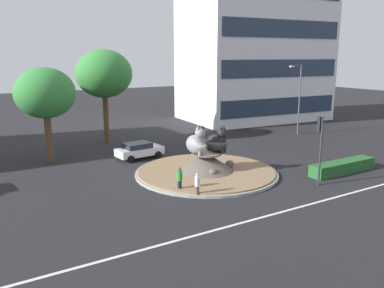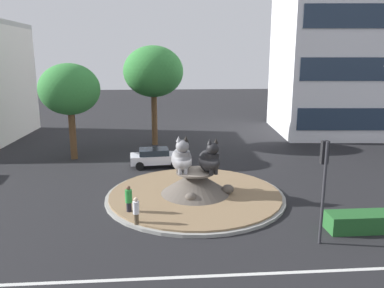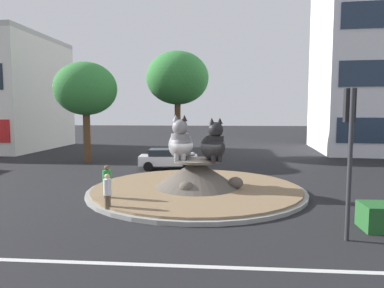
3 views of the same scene
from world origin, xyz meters
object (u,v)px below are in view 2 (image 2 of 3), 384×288
at_px(cat_statue_grey, 182,158).
at_px(traffic_light_mast, 324,173).
at_px(broadleaf_tree_behind_island, 153,72).
at_px(second_tree_near_tower, 70,90).
at_px(pedestrian_green_shirt, 129,200).
at_px(cat_statue_black, 210,159).
at_px(pedestrian_white_shirt, 136,212).
at_px(sedan_on_far_lane, 156,157).

relative_size(cat_statue_grey, traffic_light_mast, 0.48).
xyz_separation_m(broadleaf_tree_behind_island, second_tree_near_tower, (-6.69, -4.84, -1.22)).
bearing_deg(pedestrian_green_shirt, cat_statue_black, -165.01).
height_order(broadleaf_tree_behind_island, pedestrian_white_shirt, broadleaf_tree_behind_island).
height_order(cat_statue_black, second_tree_near_tower, second_tree_near_tower).
bearing_deg(broadleaf_tree_behind_island, pedestrian_white_shirt, -91.75).
bearing_deg(pedestrian_green_shirt, broadleaf_tree_behind_island, -105.14).
xyz_separation_m(cat_statue_black, second_tree_near_tower, (-10.27, 9.98, 3.36)).
height_order(cat_statue_grey, second_tree_near_tower, second_tree_near_tower).
bearing_deg(cat_statue_grey, second_tree_near_tower, -141.20).
distance_m(cat_statue_grey, pedestrian_white_shirt, 5.03).
bearing_deg(cat_statue_black, pedestrian_white_shirt, -65.16).
bearing_deg(broadleaf_tree_behind_island, cat_statue_grey, -82.44).
xyz_separation_m(cat_statue_grey, sedan_on_far_lane, (-1.70, 6.83, -1.72)).
bearing_deg(sedan_on_far_lane, pedestrian_white_shirt, -99.09).
height_order(cat_statue_grey, cat_statue_black, cat_statue_grey).
height_order(cat_statue_black, sedan_on_far_lane, cat_statue_black).
relative_size(second_tree_near_tower, pedestrian_green_shirt, 4.61).
bearing_deg(second_tree_near_tower, broadleaf_tree_behind_island, 35.84).
bearing_deg(sedan_on_far_lane, traffic_light_mast, -64.43).
bearing_deg(broadleaf_tree_behind_island, cat_statue_black, -76.42).
bearing_deg(sedan_on_far_lane, broadleaf_tree_behind_island, 86.79).
relative_size(traffic_light_mast, second_tree_near_tower, 0.60).
distance_m(cat_statue_grey, sedan_on_far_lane, 7.25).
relative_size(pedestrian_green_shirt, sedan_on_far_lane, 0.41).
bearing_deg(traffic_light_mast, cat_statue_black, 36.49).
distance_m(cat_statue_grey, pedestrian_green_shirt, 4.27).
bearing_deg(pedestrian_white_shirt, pedestrian_green_shirt, 45.37).
height_order(pedestrian_green_shirt, sedan_on_far_lane, pedestrian_green_shirt).
height_order(traffic_light_mast, pedestrian_white_shirt, traffic_light_mast).
bearing_deg(second_tree_near_tower, pedestrian_white_shirt, -65.93).
relative_size(second_tree_near_tower, sedan_on_far_lane, 1.90).
bearing_deg(sedan_on_far_lane, cat_statue_grey, -80.96).
distance_m(traffic_light_mast, sedan_on_far_lane, 15.40).
bearing_deg(cat_statue_grey, sedan_on_far_lane, -168.96).
distance_m(cat_statue_black, second_tree_near_tower, 14.71).
relative_size(cat_statue_grey, pedestrian_white_shirt, 1.44).
bearing_deg(traffic_light_mast, broadleaf_tree_behind_island, 21.18).
bearing_deg(cat_statue_grey, traffic_light_mast, 40.93).
distance_m(cat_statue_grey, cat_statue_black, 1.68).
height_order(second_tree_near_tower, pedestrian_green_shirt, second_tree_near_tower).
bearing_deg(broadleaf_tree_behind_island, pedestrian_green_shirt, -93.51).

